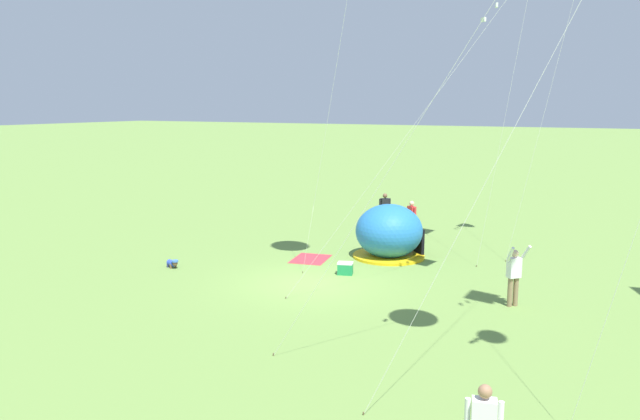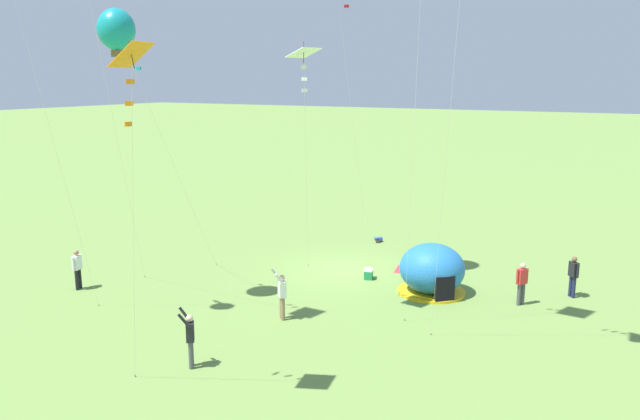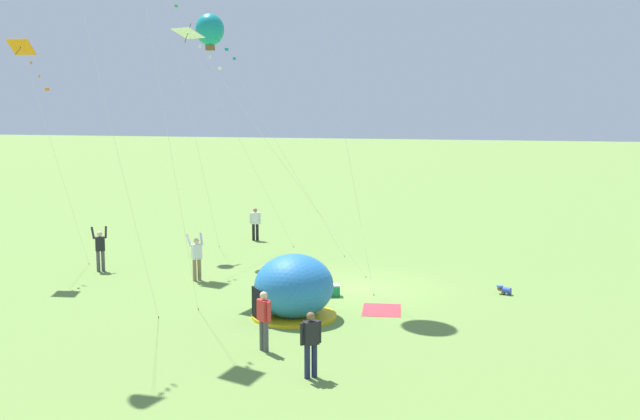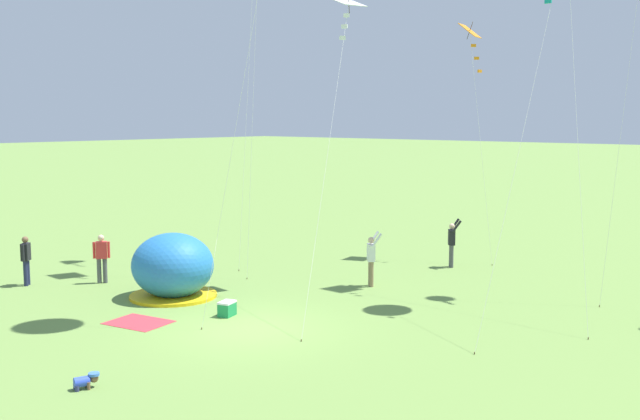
% 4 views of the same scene
% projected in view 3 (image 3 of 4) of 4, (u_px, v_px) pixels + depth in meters
% --- Properties ---
extents(ground_plane, '(300.00, 300.00, 0.00)m').
position_uv_depth(ground_plane, '(357.00, 288.00, 28.70)').
color(ground_plane, olive).
extents(popup_tent, '(2.81, 2.81, 2.10)m').
position_uv_depth(popup_tent, '(294.00, 288.00, 24.53)').
color(popup_tent, '#2672BF').
rests_on(popup_tent, ground).
extents(picnic_blanket, '(1.92, 1.61, 0.01)m').
position_uv_depth(picnic_blanket, '(382.00, 310.00, 25.52)').
color(picnic_blanket, '#CC333D').
rests_on(picnic_blanket, ground).
extents(cooler_box, '(0.51, 0.62, 0.44)m').
position_uv_depth(cooler_box, '(333.00, 290.00, 27.41)').
color(cooler_box, '#1E8C4C').
rests_on(cooler_box, ground).
extents(toddler_crawling, '(0.36, 0.55, 0.32)m').
position_uv_depth(toddler_crawling, '(504.00, 290.00, 27.68)').
color(toddler_crawling, blue).
rests_on(toddler_crawling, ground).
extents(person_with_toddler, '(0.42, 0.49, 1.72)m').
position_uv_depth(person_with_toddler, '(264.00, 318.00, 21.07)').
color(person_with_toddler, '#4C4C51').
rests_on(person_with_toddler, ground).
extents(person_center_field, '(0.33, 0.57, 1.72)m').
position_uv_depth(person_center_field, '(255.00, 222.00, 39.09)').
color(person_center_field, black).
rests_on(person_center_field, ground).
extents(person_near_tent, '(0.44, 0.45, 1.72)m').
position_uv_depth(person_near_tent, '(311.00, 341.00, 18.94)').
color(person_near_tent, '#1E2347').
rests_on(person_near_tent, ground).
extents(person_arms_raised, '(0.71, 0.70, 1.89)m').
position_uv_depth(person_arms_raised, '(197.00, 256.00, 29.84)').
color(person_arms_raised, '#8C7251').
rests_on(person_arms_raised, ground).
extents(person_strolling, '(0.68, 0.72, 1.89)m').
position_uv_depth(person_strolling, '(100.00, 248.00, 31.57)').
color(person_strolling, '#4C4C51').
rests_on(person_strolling, ground).
extents(kite_orange, '(2.49, 1.91, 9.67)m').
position_uv_depth(kite_orange, '(25.00, 55.00, 30.48)').
color(kite_orange, silver).
rests_on(kite_orange, ground).
extents(kite_teal, '(1.57, 6.91, 11.20)m').
position_uv_depth(kite_teal, '(210.00, 30.00, 34.42)').
color(kite_teal, silver).
rests_on(kite_teal, ground).
extents(kite_white, '(3.92, 6.67, 10.00)m').
position_uv_depth(kite_white, '(195.00, 42.00, 27.93)').
color(kite_white, silver).
rests_on(kite_white, ground).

